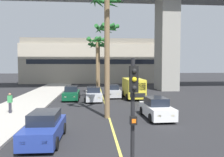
# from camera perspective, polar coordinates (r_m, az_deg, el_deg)

# --- Properties ---
(lane_stripe_center) EXTENTS (0.14, 56.00, 0.01)m
(lane_stripe_center) POSITION_cam_1_polar(r_m,az_deg,el_deg) (24.65, -1.96, -5.91)
(lane_stripe_center) COLOR #DBCC4C
(lane_stripe_center) RESTS_ON ground
(pier_building_backdrop) EXTENTS (33.38, 8.04, 9.75)m
(pier_building_backdrop) POSITION_cam_1_polar(r_m,az_deg,el_deg) (52.22, -3.50, 4.31)
(pier_building_backdrop) COLOR #BCB29E
(pier_building_backdrop) RESTS_ON ground
(car_queue_front) EXTENTS (1.94, 4.16, 1.56)m
(car_queue_front) POSITION_cam_1_polar(r_m,az_deg,el_deg) (25.32, -4.69, -4.03)
(car_queue_front) COLOR #B7BABF
(car_queue_front) RESTS_ON ground
(car_queue_second) EXTENTS (1.94, 4.16, 1.56)m
(car_queue_second) POSITION_cam_1_polar(r_m,az_deg,el_deg) (17.52, 11.13, -7.45)
(car_queue_second) COLOR white
(car_queue_second) RESTS_ON ground
(car_queue_third) EXTENTS (1.86, 4.11, 1.56)m
(car_queue_third) POSITION_cam_1_polar(r_m,az_deg,el_deg) (26.46, -10.18, -3.75)
(car_queue_third) COLOR #0C4728
(car_queue_third) RESTS_ON ground
(car_queue_fourth) EXTENTS (1.85, 4.11, 1.56)m
(car_queue_fourth) POSITION_cam_1_polar(r_m,az_deg,el_deg) (28.14, 0.16, -3.27)
(car_queue_fourth) COLOR #B7BABF
(car_queue_fourth) RESTS_ON ground
(car_queue_fifth) EXTENTS (1.89, 4.13, 1.56)m
(car_queue_fifth) POSITION_cam_1_polar(r_m,az_deg,el_deg) (12.61, -16.67, -11.82)
(car_queue_fifth) COLOR navy
(car_queue_fifth) RESTS_ON ground
(delivery_van) EXTENTS (2.18, 5.26, 2.36)m
(delivery_van) POSITION_cam_1_polar(r_m,az_deg,el_deg) (27.19, 5.41, -2.32)
(delivery_van) COLOR yellow
(delivery_van) RESTS_ON ground
(traffic_light_median_near) EXTENTS (0.24, 0.37, 4.20)m
(traffic_light_median_near) POSITION_cam_1_polar(r_m,az_deg,el_deg) (6.67, 5.35, -7.76)
(traffic_light_median_near) COLOR black
(traffic_light_median_near) RESTS_ON ground
(palm_tree_near_median) EXTENTS (3.64, 3.67, 7.84)m
(palm_tree_near_median) POSITION_cam_1_polar(r_m,az_deg,el_deg) (38.57, -3.44, 6.79)
(palm_tree_near_median) COLOR brown
(palm_tree_near_median) RESTS_ON ground
(palm_tree_mid_median) EXTENTS (2.82, 2.88, 8.48)m
(palm_tree_mid_median) POSITION_cam_1_polar(r_m,az_deg,el_deg) (24.67, -1.33, 9.04)
(palm_tree_mid_median) COLOR brown
(palm_tree_mid_median) RESTS_ON ground
(palm_tree_far_median) EXTENTS (2.97, 2.96, 9.45)m
(palm_tree_far_median) POSITION_cam_1_polar(r_m,az_deg,el_deg) (17.27, -1.29, 14.95)
(palm_tree_far_median) COLOR brown
(palm_tree_far_median) RESTS_ON ground
(palm_tree_farthest_median) EXTENTS (2.81, 2.90, 7.72)m
(palm_tree_farthest_median) POSITION_cam_1_polar(r_m,az_deg,el_deg) (29.73, -3.82, 7.83)
(palm_tree_farthest_median) COLOR brown
(palm_tree_farthest_median) RESTS_ON ground
(pedestrian_mid_block) EXTENTS (0.34, 0.22, 1.62)m
(pedestrian_mid_block) POSITION_cam_1_polar(r_m,az_deg,el_deg) (19.95, -24.34, -5.55)
(pedestrian_mid_block) COLOR #2D2D38
(pedestrian_mid_block) RESTS_ON sidewalk_left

